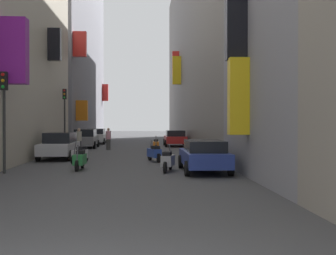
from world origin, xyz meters
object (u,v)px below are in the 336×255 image
object	(u,v)px
parked_car_red	(175,138)
traffic_light_near_corner	(4,104)
scooter_green	(80,159)
scooter_white	(80,154)
scooter_blue	(154,153)
parked_car_white	(96,136)
traffic_light_far_corner	(65,109)
parked_car_silver	(60,145)
scooter_orange	(156,145)
parked_car_grey	(85,138)
pedestrian_near_left	(108,139)
pedestrian_crossing	(79,140)
parked_car_blue	(204,155)
scooter_silver	(168,161)

from	to	relation	value
parked_car_red	traffic_light_near_corner	xyz separation A→B (m)	(-8.50, -19.47, 2.10)
scooter_green	traffic_light_near_corner	bearing A→B (deg)	-158.24
scooter_white	scooter_blue	size ratio (longest dim) A/B	0.91
traffic_light_near_corner	parked_car_white	bearing A→B (deg)	87.64
parked_car_white	traffic_light_near_corner	bearing A→B (deg)	-92.36
parked_car_white	traffic_light_near_corner	xyz separation A→B (m)	(-1.01, -24.48, 2.07)
traffic_light_far_corner	parked_car_silver	bearing A→B (deg)	-82.04
parked_car_red	scooter_orange	world-z (taller)	parked_car_red
parked_car_white	scooter_orange	world-z (taller)	parked_car_white
parked_car_silver	scooter_blue	distance (m)	5.78
parked_car_white	scooter_white	xyz separation A→B (m)	(1.45, -20.31, -0.32)
parked_car_grey	traffic_light_near_corner	xyz separation A→B (m)	(-0.89, -17.50, 2.05)
pedestrian_near_left	traffic_light_far_corner	size ratio (longest dim) A/B	0.37
parked_car_silver	scooter_green	world-z (taller)	parked_car_silver
pedestrian_crossing	parked_car_silver	bearing A→B (deg)	-94.12
parked_car_blue	scooter_silver	size ratio (longest dim) A/B	2.39
scooter_white	pedestrian_crossing	bearing A→B (deg)	99.02
scooter_blue	pedestrian_near_left	distance (m)	10.52
scooter_orange	scooter_silver	xyz separation A→B (m)	(0.14, -13.02, -0.00)
pedestrian_near_left	scooter_green	bearing A→B (deg)	-90.45
parked_car_red	parked_car_white	distance (m)	9.02
parked_car_white	scooter_blue	distance (m)	20.26
scooter_white	traffic_light_near_corner	bearing A→B (deg)	-120.47
parked_car_white	parked_car_silver	xyz separation A→B (m)	(-0.12, -17.53, 0.01)
scooter_white	scooter_green	bearing A→B (deg)	-81.54
parked_car_red	parked_car_grey	bearing A→B (deg)	-165.51
scooter_white	scooter_orange	size ratio (longest dim) A/B	0.89
parked_car_white	scooter_silver	distance (m)	24.82
parked_car_red	scooter_green	bearing A→B (deg)	-107.01
scooter_green	traffic_light_far_corner	bearing A→B (deg)	103.48
scooter_white	scooter_silver	xyz separation A→B (m)	(4.31, -3.83, 0.00)
scooter_orange	pedestrian_crossing	distance (m)	5.61
parked_car_red	pedestrian_crossing	distance (m)	10.54
pedestrian_crossing	parked_car_grey	bearing A→B (deg)	93.44
scooter_white	scooter_silver	size ratio (longest dim) A/B	0.95
parked_car_white	pedestrian_crossing	xyz separation A→B (m)	(0.23, -12.64, 0.07)
pedestrian_crossing	pedestrian_near_left	distance (m)	3.55
scooter_green	pedestrian_near_left	world-z (taller)	pedestrian_near_left
pedestrian_crossing	scooter_blue	bearing A→B (deg)	-53.83
parked_car_grey	pedestrian_near_left	bearing A→B (deg)	-50.74
scooter_orange	parked_car_blue	bearing A→B (deg)	-82.92
traffic_light_near_corner	pedestrian_near_left	bearing A→B (deg)	78.59
traffic_light_near_corner	scooter_green	bearing A→B (deg)	21.76
scooter_silver	pedestrian_near_left	size ratio (longest dim) A/B	1.10
parked_car_white	scooter_white	size ratio (longest dim) A/B	2.50
parked_car_white	scooter_green	world-z (taller)	parked_car_white
parked_car_blue	parked_car_white	size ratio (longest dim) A/B	1.01
scooter_green	traffic_light_near_corner	world-z (taller)	traffic_light_near_corner
pedestrian_crossing	scooter_white	bearing A→B (deg)	-80.98
parked_car_red	traffic_light_far_corner	size ratio (longest dim) A/B	0.94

